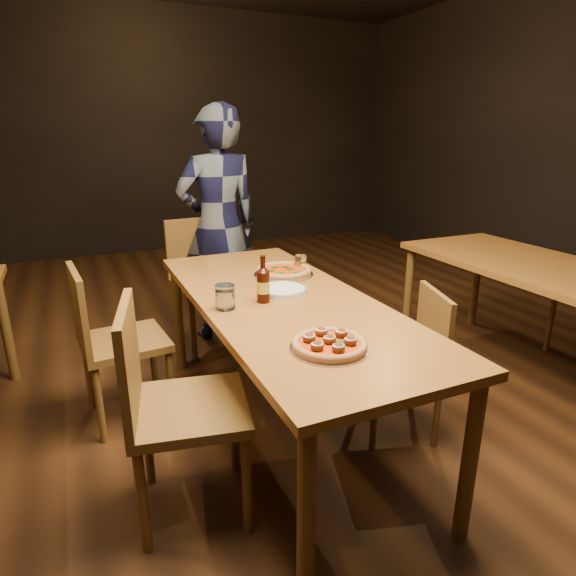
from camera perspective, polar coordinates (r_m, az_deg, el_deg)
name	(u,v)px	position (r m, az deg, el deg)	size (l,w,h in m)	color
ground	(284,430)	(2.69, -0.46, -16.51)	(9.00, 9.00, 0.00)	black
room_shell	(283,49)	(2.24, -0.59, 26.48)	(9.00, 9.00, 9.00)	black
table_main	(284,312)	(2.37, -0.50, -2.91)	(0.80, 2.00, 0.75)	brown
table_right	(558,281)	(3.29, 29.34, 0.71)	(0.80, 2.00, 0.75)	brown
chair_main_nw	(190,407)	(2.01, -11.57, -13.61)	(0.45, 0.45, 0.97)	brown
chair_main_sw	(124,340)	(2.74, -18.84, -5.89)	(0.43, 0.43, 0.92)	brown
chair_main_e	(398,361)	(2.56, 12.88, -8.46)	(0.38, 0.38, 0.81)	brown
chair_end	(208,283)	(3.52, -9.48, 0.57)	(0.45, 0.45, 0.97)	brown
pizza_meatball	(329,344)	(1.82, 4.93, -6.60)	(0.30, 0.30, 0.06)	#B7B7BF
pizza_margherita	(284,271)	(2.73, -0.52, 2.00)	(0.34, 0.34, 0.04)	#B7B7BF
plate_stack	(282,290)	(2.44, -0.69, -0.26)	(0.25, 0.25, 0.02)	white
beer_bottle	(263,286)	(2.28, -2.96, 0.27)	(0.06, 0.06, 0.23)	black
water_glass	(225,297)	(2.22, -7.46, -1.05)	(0.09, 0.09, 0.11)	white
amber_glass	(301,263)	(2.83, 1.49, 3.03)	(0.07, 0.07, 0.09)	#A36B12
diner	(219,226)	(3.63, -8.20, 7.28)	(0.63, 0.41, 1.72)	black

